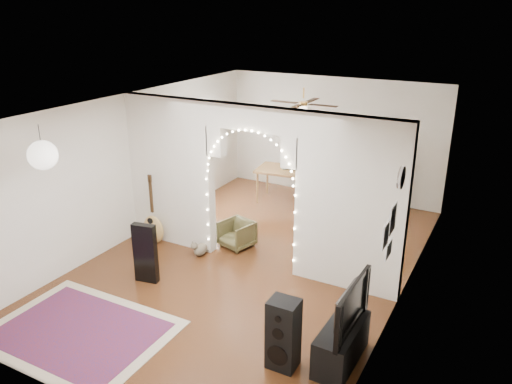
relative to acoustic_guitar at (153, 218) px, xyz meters
The scene contains 25 objects.
floor 2.02m from the acoustic_guitar, ahead, with size 7.50×7.50×0.00m, color black.
ceiling 2.96m from the acoustic_guitar, ahead, with size 5.00×7.50×0.02m, color white.
wall_back 4.53m from the acoustic_guitar, 64.04° to the left, with size 5.00×0.02×2.70m, color silver.
wall_front 4.10m from the acoustic_guitar, 60.91° to the right, with size 5.00×0.02×2.70m, color silver.
wall_left 1.05m from the acoustic_guitar, 155.65° to the left, with size 0.02×7.50×2.70m, color silver.
wall_right 4.54m from the acoustic_guitar, ahead, with size 0.02×7.50×2.70m, color silver.
divider_wall 2.17m from the acoustic_guitar, ahead, with size 5.00×0.20×2.70m.
fairy_lights 2.22m from the acoustic_guitar, ahead, with size 1.64×0.04×1.60m, color #FFEABF, non-canonical shape.
window 2.34m from the acoustic_guitar, 104.30° to the left, with size 0.04×1.20×1.40m, color white.
wall_clock 4.72m from the acoustic_guitar, ahead, with size 0.31×0.31×0.03m, color white.
picture_frames 4.60m from the acoustic_guitar, ahead, with size 0.02×0.50×0.70m, color white, non-canonical shape.
paper_lantern 2.78m from the acoustic_guitar, 88.73° to the right, with size 0.40×0.40×0.40m, color white.
ceiling_fan 3.54m from the acoustic_guitar, 49.12° to the left, with size 1.10×1.10×0.30m, color #C79042, non-canonical shape.
area_rug 2.81m from the acoustic_guitar, 72.01° to the right, with size 2.40×1.80×0.02m, color maroon.
guitar_case 1.38m from the acoustic_guitar, 55.33° to the right, with size 0.37×0.12×0.98m, color black.
acoustic_guitar is the anchor object (origin of this frame).
tabby_cat 1.09m from the acoustic_guitar, ahead, with size 0.29×0.46×0.31m.
floor_speaker 4.04m from the acoustic_guitar, 28.36° to the right, with size 0.36×0.32×0.91m.
media_console 4.42m from the acoustic_guitar, 19.91° to the right, with size 0.40×1.00×0.50m, color black.
tv 4.42m from the acoustic_guitar, 19.91° to the right, with size 1.07×0.14×0.62m, color black.
bookcase 4.71m from the acoustic_guitar, 52.97° to the left, with size 1.49×0.38×1.53m, color beige.
dining_table 3.30m from the acoustic_guitar, 68.54° to the left, with size 1.29×0.94×0.76m.
flower_vase 3.31m from the acoustic_guitar, 68.54° to the left, with size 0.18×0.18×0.19m, color silver.
dining_chair_left 3.65m from the acoustic_guitar, 52.22° to the left, with size 0.51×0.53×0.48m, color #484324.
dining_chair_right 1.56m from the acoustic_guitar, 22.85° to the left, with size 0.53×0.55×0.50m, color #484324.
Camera 1 is at (3.69, -6.70, 4.13)m, focal length 35.00 mm.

